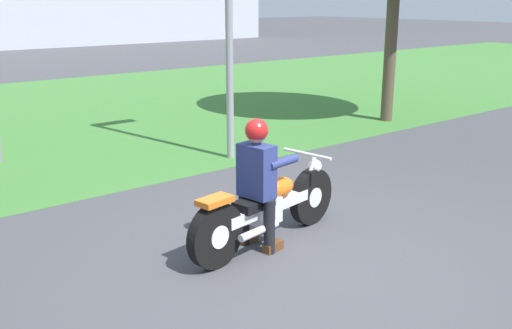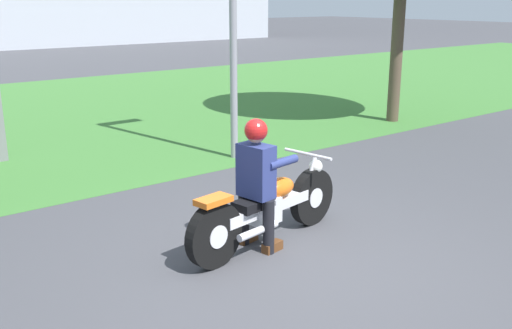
{
  "view_description": "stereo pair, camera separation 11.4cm",
  "coord_description": "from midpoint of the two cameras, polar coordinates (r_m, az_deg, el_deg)",
  "views": [
    {
      "loc": [
        -3.72,
        -3.73,
        2.58
      ],
      "look_at": [
        0.06,
        0.96,
        0.85
      ],
      "focal_mm": 40.68,
      "sensor_mm": 36.0,
      "label": 1
    },
    {
      "loc": [
        -3.63,
        -3.8,
        2.58
      ],
      "look_at": [
        0.06,
        0.96,
        0.85
      ],
      "focal_mm": 40.68,
      "sensor_mm": 36.0,
      "label": 2
    }
  ],
  "objects": [
    {
      "name": "motorcycle_lead",
      "position": [
        6.26,
        0.69,
        -4.32
      ],
      "size": [
        2.23,
        0.71,
        0.89
      ],
      "rotation": [
        0.0,
        0.0,
        0.16
      ],
      "color": "black",
      "rests_on": "ground"
    },
    {
      "name": "ground",
      "position": [
        5.86,
        4.94,
        -10.16
      ],
      "size": [
        120.0,
        120.0,
        0.0
      ],
      "primitive_type": "plane",
      "color": "#424247"
    },
    {
      "name": "grass_verge",
      "position": [
        13.89,
        -22.87,
        4.07
      ],
      "size": [
        60.0,
        12.0,
        0.01
      ],
      "primitive_type": "cube",
      "color": "#3D7533",
      "rests_on": "ground"
    },
    {
      "name": "rider_lead",
      "position": [
        6.01,
        -0.37,
        -0.94
      ],
      "size": [
        0.6,
        0.52,
        1.41
      ],
      "rotation": [
        0.0,
        0.0,
        0.16
      ],
      "color": "black",
      "rests_on": "ground"
    }
  ]
}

